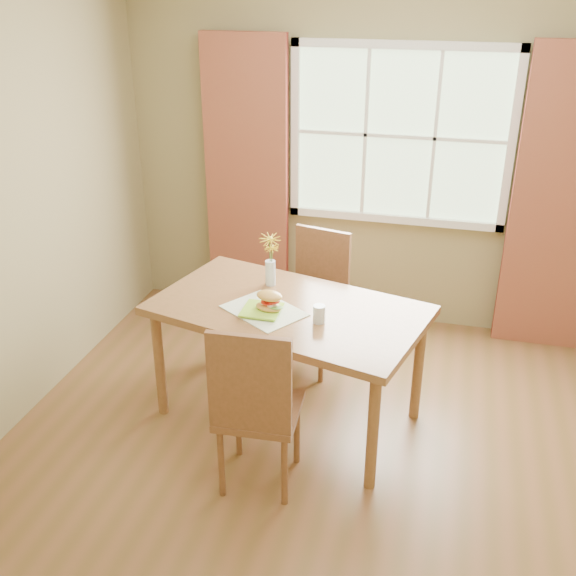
# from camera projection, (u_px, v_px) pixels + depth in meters

# --- Properties ---
(room) EXTENTS (4.24, 3.84, 2.74)m
(room) POSITION_uv_depth(u_px,v_px,m) (359.00, 250.00, 3.32)
(room) COLOR brown
(room) RESTS_ON ground
(window) EXTENTS (1.62, 0.06, 1.32)m
(window) POSITION_uv_depth(u_px,v_px,m) (400.00, 136.00, 4.89)
(window) COLOR #A5C595
(window) RESTS_ON room
(curtain_left) EXTENTS (0.65, 0.08, 2.20)m
(curtain_left) POSITION_uv_depth(u_px,v_px,m) (247.00, 182.00, 5.25)
(curtain_left) COLOR maroon
(curtain_left) RESTS_ON room
(curtain_right) EXTENTS (0.65, 0.08, 2.20)m
(curtain_right) POSITION_uv_depth(u_px,v_px,m) (559.00, 205.00, 4.73)
(curtain_right) COLOR maroon
(curtain_right) RESTS_ON room
(dining_table) EXTENTS (1.77, 1.27, 0.78)m
(dining_table) POSITION_uv_depth(u_px,v_px,m) (288.00, 318.00, 4.06)
(dining_table) COLOR brown
(dining_table) RESTS_ON room
(chair_near) EXTENTS (0.45, 0.45, 1.03)m
(chair_near) POSITION_uv_depth(u_px,v_px,m) (255.00, 404.00, 3.49)
(chair_near) COLOR brown
(chair_near) RESTS_ON room
(chair_far) EXTENTS (0.49, 0.49, 0.98)m
(chair_far) POSITION_uv_depth(u_px,v_px,m) (316.00, 293.00, 4.73)
(chair_far) COLOR brown
(chair_far) RESTS_ON room
(placemat) EXTENTS (0.56, 0.52, 0.01)m
(placemat) POSITION_uv_depth(u_px,v_px,m) (264.00, 311.00, 3.97)
(placemat) COLOR beige
(placemat) RESTS_ON dining_table
(plate) EXTENTS (0.22, 0.22, 0.01)m
(plate) POSITION_uv_depth(u_px,v_px,m) (262.00, 311.00, 3.94)
(plate) COLOR #9CE138
(plate) RESTS_ON placemat
(croissant_sandwich) EXTENTS (0.18, 0.14, 0.12)m
(croissant_sandwich) POSITION_uv_depth(u_px,v_px,m) (269.00, 301.00, 3.92)
(croissant_sandwich) COLOR #FAC355
(croissant_sandwich) RESTS_ON plate
(water_glass) EXTENTS (0.07, 0.07, 0.11)m
(water_glass) POSITION_uv_depth(u_px,v_px,m) (319.00, 314.00, 3.82)
(water_glass) COLOR silver
(water_glass) RESTS_ON dining_table
(flower_vase) EXTENTS (0.14, 0.14, 0.34)m
(flower_vase) POSITION_uv_depth(u_px,v_px,m) (270.00, 256.00, 4.21)
(flower_vase) COLOR silver
(flower_vase) RESTS_ON dining_table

